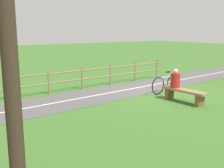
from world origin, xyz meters
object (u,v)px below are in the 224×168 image
object	(u,v)px
bench	(184,93)
backpack	(175,85)
bicycle	(166,84)
tree_far_left	(11,63)
person_seated	(175,80)

from	to	relation	value
bench	backpack	xyz separation A→B (m)	(1.72, -1.43, -0.15)
bicycle	backpack	xyz separation A→B (m)	(0.23, -0.86, -0.20)
tree_far_left	bicycle	bearing A→B (deg)	-63.94
backpack	tree_far_left	world-z (taller)	tree_far_left
bicycle	tree_far_left	xyz separation A→B (m)	(-3.63, 7.42, 1.81)
bench	tree_far_left	world-z (taller)	tree_far_left
bench	backpack	size ratio (longest dim) A/B	4.66
bench	person_seated	world-z (taller)	person_seated
bench	tree_far_left	xyz separation A→B (m)	(-2.14, 6.85, 1.86)
backpack	tree_far_left	size ratio (longest dim) A/B	0.09
bench	person_seated	xyz separation A→B (m)	(0.44, 0.02, 0.46)
bench	bicycle	xyz separation A→B (m)	(1.49, -0.57, 0.05)
bicycle	tree_far_left	bearing A→B (deg)	22.20
bench	tree_far_left	size ratio (longest dim) A/B	0.41
backpack	tree_far_left	xyz separation A→B (m)	(-3.86, 8.28, 2.01)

